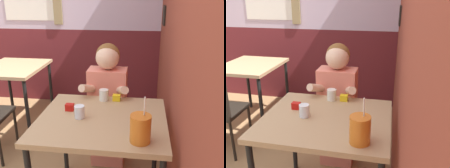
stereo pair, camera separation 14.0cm
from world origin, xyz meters
The scene contains 10 objects.
brick_wall_right centered at (1.42, 1.20, 1.35)m, with size 0.08×4.39×2.70m.
back_wall centered at (-0.01, 2.42, 1.36)m, with size 5.77×0.09×2.70m.
main_table centered at (0.90, 0.43, 0.69)m, with size 0.88×0.76×0.77m.
background_table centered at (-0.36, 1.59, 0.67)m, with size 0.67×0.80×0.77m.
person_seated centered at (0.86, 0.98, 0.62)m, with size 0.42×0.41×1.18m.
cocktail_pitcher centered at (1.17, 0.16, 0.85)m, with size 0.12×0.12×0.28m.
glass_near_pitcher centered at (0.75, 0.41, 0.81)m, with size 0.07×0.07×0.09m.
glass_center centered at (0.87, 0.73, 0.81)m, with size 0.07×0.07×0.09m.
condiment_ketchup centered at (0.65, 0.51, 0.79)m, with size 0.06×0.04×0.05m.
condiment_mustard centered at (0.97, 0.73, 0.79)m, with size 0.06×0.04×0.05m.
Camera 1 is at (1.16, -1.09, 1.57)m, focal length 40.00 mm.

